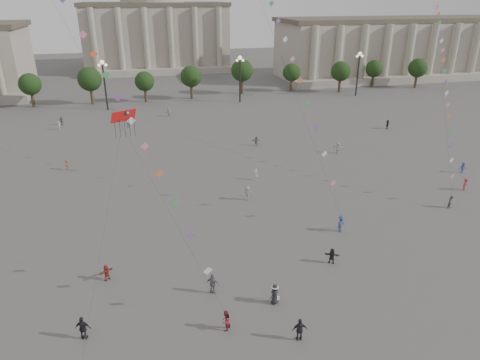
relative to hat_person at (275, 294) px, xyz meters
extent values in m
plane|color=#4F4D4A|center=(-0.29, 0.32, -0.91)|extent=(360.00, 360.00, 0.00)
cube|color=#A49889|center=(74.71, 95.32, 7.09)|extent=(80.00, 22.00, 16.00)
cube|color=#50483B|center=(74.71, 95.32, 15.69)|extent=(81.60, 22.44, 1.20)
cube|color=#A49889|center=(74.71, 82.32, 0.09)|extent=(84.00, 4.00, 2.00)
cube|color=#A49889|center=(-0.29, 130.32, 9.09)|extent=(46.00, 30.00, 20.00)
cube|color=#50483B|center=(-0.29, 130.32, 19.69)|extent=(46.92, 30.60, 1.20)
cube|color=#A49889|center=(-0.29, 113.32, 0.09)|extent=(48.30, 4.00, 2.00)
cylinder|color=#3A2A1D|center=(-30.29, 78.32, 0.85)|extent=(0.70, 0.70, 3.52)
sphere|color=black|center=(-30.29, 78.32, 4.53)|extent=(5.12, 5.12, 5.12)
cylinder|color=#3A2A1D|center=(-18.29, 78.32, 0.85)|extent=(0.70, 0.70, 3.52)
sphere|color=black|center=(-18.29, 78.32, 4.53)|extent=(5.12, 5.12, 5.12)
cylinder|color=#3A2A1D|center=(-6.29, 78.32, 0.85)|extent=(0.70, 0.70, 3.52)
sphere|color=black|center=(-6.29, 78.32, 4.53)|extent=(5.12, 5.12, 5.12)
cylinder|color=#3A2A1D|center=(5.71, 78.32, 0.85)|extent=(0.70, 0.70, 3.52)
sphere|color=black|center=(5.71, 78.32, 4.53)|extent=(5.12, 5.12, 5.12)
cylinder|color=#3A2A1D|center=(17.71, 78.32, 0.85)|extent=(0.70, 0.70, 3.52)
sphere|color=black|center=(17.71, 78.32, 4.53)|extent=(5.12, 5.12, 5.12)
cylinder|color=#3A2A1D|center=(29.71, 78.32, 0.85)|extent=(0.70, 0.70, 3.52)
sphere|color=black|center=(29.71, 78.32, 4.53)|extent=(5.12, 5.12, 5.12)
cylinder|color=#3A2A1D|center=(41.71, 78.32, 0.85)|extent=(0.70, 0.70, 3.52)
sphere|color=black|center=(41.71, 78.32, 4.53)|extent=(5.12, 5.12, 5.12)
cylinder|color=#3A2A1D|center=(53.71, 78.32, 0.85)|extent=(0.70, 0.70, 3.52)
sphere|color=black|center=(53.71, 78.32, 4.53)|extent=(5.12, 5.12, 5.12)
cylinder|color=#3A2A1D|center=(65.71, 78.32, 0.85)|extent=(0.70, 0.70, 3.52)
sphere|color=black|center=(65.71, 78.32, 4.53)|extent=(5.12, 5.12, 5.12)
cylinder|color=#262628|center=(-15.29, 70.32, 4.09)|extent=(0.36, 0.36, 10.00)
sphere|color=#FFE5B2|center=(-15.29, 70.32, 9.29)|extent=(0.90, 0.90, 0.90)
sphere|color=#FFE5B2|center=(-15.99, 70.32, 8.69)|extent=(0.60, 0.60, 0.60)
sphere|color=#FFE5B2|center=(-14.59, 70.32, 8.69)|extent=(0.60, 0.60, 0.60)
cylinder|color=#262628|center=(14.71, 70.32, 4.09)|extent=(0.36, 0.36, 10.00)
sphere|color=#FFE5B2|center=(14.71, 70.32, 9.29)|extent=(0.90, 0.90, 0.90)
sphere|color=#FFE5B2|center=(14.01, 70.32, 8.69)|extent=(0.60, 0.60, 0.60)
sphere|color=#FFE5B2|center=(15.41, 70.32, 8.69)|extent=(0.60, 0.60, 0.60)
cylinder|color=#262628|center=(44.71, 70.32, 4.09)|extent=(0.36, 0.36, 10.00)
sphere|color=#FFE5B2|center=(44.71, 70.32, 9.29)|extent=(0.90, 0.90, 0.90)
sphere|color=#FFE5B2|center=(44.01, 70.32, 8.69)|extent=(0.60, 0.60, 0.60)
sphere|color=#FFE5B2|center=(45.41, 70.32, 8.69)|extent=(0.60, 0.60, 0.60)
imported|color=#335573|center=(-11.03, 55.66, -0.11)|extent=(0.99, 0.55, 1.60)
imported|color=#222328|center=(6.95, 4.12, -0.15)|extent=(1.47, 1.04, 1.53)
imported|color=#B1B1AD|center=(-2.78, 61.39, -0.04)|extent=(1.67, 1.18, 1.73)
imported|color=slate|center=(2.78, 18.98, 0.01)|extent=(1.21, 0.71, 1.85)
imported|color=silver|center=(21.14, 31.99, -0.02)|extent=(1.67, 1.35, 1.78)
imported|color=maroon|center=(30.65, 15.00, -0.09)|extent=(1.22, 1.02, 1.64)
imported|color=black|center=(36.27, 42.24, -0.07)|extent=(1.39, 1.52, 1.69)
imported|color=beige|center=(-23.49, 56.50, -0.09)|extent=(0.40, 0.61, 1.64)
imported|color=slate|center=(9.63, 38.81, -0.13)|extent=(1.50, 0.65, 1.57)
imported|color=silver|center=(5.54, 24.77, -0.10)|extent=(0.64, 0.70, 1.61)
imported|color=navy|center=(34.54, 20.13, -0.12)|extent=(1.09, 0.73, 1.58)
imported|color=#57585C|center=(-23.51, 59.90, -0.06)|extent=(1.08, 0.71, 1.70)
imported|color=#964229|center=(-19.68, 34.91, -0.14)|extent=(0.80, 1.10, 1.54)
imported|color=black|center=(-14.68, -0.39, 0.05)|extent=(1.22, 0.77, 1.93)
imported|color=#993329|center=(-13.31, 6.53, -0.16)|extent=(1.42, 1.13, 1.51)
imported|color=slate|center=(-4.62, 2.48, 0.03)|extent=(1.18, 0.96, 1.88)
imported|color=#222228|center=(0.46, -4.31, 0.02)|extent=(1.15, 0.62, 1.86)
imported|color=maroon|center=(-4.49, -2.00, -0.07)|extent=(1.03, 1.04, 1.69)
imported|color=navy|center=(10.41, 9.23, 0.01)|extent=(1.37, 1.21, 1.84)
imported|color=slate|center=(25.47, 11.15, -0.11)|extent=(0.94, 0.85, 1.60)
imported|color=black|center=(0.00, 0.00, -0.03)|extent=(1.02, 0.95, 1.76)
cone|color=white|center=(0.00, 0.00, 0.71)|extent=(0.52, 0.52, 0.14)
cylinder|color=white|center=(0.00, 0.00, 0.65)|extent=(0.60, 0.60, 0.02)
cube|color=white|center=(0.25, -0.15, -0.36)|extent=(0.22, 0.10, 0.35)
cube|color=red|center=(-10.50, 9.66, 12.89)|extent=(2.17, 1.53, 1.02)
cube|color=#167D37|center=(-10.85, 9.62, 13.14)|extent=(0.40, 0.34, 0.34)
cube|color=#1B3E93|center=(-10.15, 9.62, 13.14)|extent=(0.40, 0.34, 0.34)
sphere|color=yellow|center=(-10.85, 9.58, 13.14)|extent=(0.20, 0.20, 0.20)
sphere|color=yellow|center=(-10.15, 9.58, 13.14)|extent=(0.20, 0.20, 0.20)
cylinder|color=#3F3F3F|center=(-12.51, 0.76, 6.79)|extent=(0.02, 0.02, 21.94)
cylinder|color=#3F3F3F|center=(-16.74, 24.65, 21.74)|extent=(0.02, 0.02, 72.32)
cube|color=white|center=(-5.40, -0.03, 3.16)|extent=(0.76, 0.25, 0.76)
cube|color=#8151A3|center=(-6.30, 1.95, 5.22)|extent=(0.76, 0.25, 0.76)
cube|color=#489C54|center=(-7.21, 3.92, 7.12)|extent=(0.76, 0.25, 0.76)
cube|color=orange|center=(-8.12, 5.90, 8.93)|extent=(0.76, 0.25, 0.76)
cube|color=pink|center=(-9.03, 7.87, 10.67)|extent=(0.76, 0.25, 0.76)
cube|color=white|center=(-9.93, 9.84, 12.37)|extent=(0.76, 0.25, 0.76)
cube|color=#8151A3|center=(-10.84, 11.82, 14.01)|extent=(0.76, 0.25, 0.76)
cube|color=#489C54|center=(-11.75, 13.79, 15.63)|extent=(0.76, 0.25, 0.76)
cube|color=orange|center=(-12.65, 15.77, 17.21)|extent=(0.76, 0.25, 0.76)
cube|color=pink|center=(-13.56, 17.74, 18.77)|extent=(0.76, 0.25, 0.76)
cube|color=white|center=(-14.47, 19.71, 20.30)|extent=(0.76, 0.25, 0.76)
cube|color=pink|center=(10.20, 11.45, 3.78)|extent=(0.76, 0.25, 0.76)
cube|color=white|center=(9.99, 13.67, 6.34)|extent=(0.76, 0.25, 0.76)
cube|color=#8151A3|center=(9.78, 15.89, 8.70)|extent=(0.76, 0.25, 0.76)
cube|color=#489C54|center=(9.58, 18.11, 10.95)|extent=(0.76, 0.25, 0.76)
cube|color=orange|center=(9.37, 20.33, 13.11)|extent=(0.76, 0.25, 0.76)
cube|color=pink|center=(9.16, 22.55, 15.21)|extent=(0.76, 0.25, 0.76)
cube|color=white|center=(8.95, 24.77, 17.26)|extent=(0.76, 0.25, 0.76)
cube|color=#8151A3|center=(8.75, 26.99, 19.26)|extent=(0.76, 0.25, 0.76)
cube|color=#489C54|center=(8.54, 29.21, 21.23)|extent=(0.76, 0.25, 0.76)
cylinder|color=#3F3F3F|center=(33.93, 29.30, 16.28)|extent=(0.02, 0.02, 50.88)
cube|color=pink|center=(26.10, 12.50, 2.49)|extent=(0.76, 0.25, 0.76)
cube|color=white|center=(26.72, 13.84, 4.02)|extent=(0.76, 0.25, 0.76)
cube|color=#8151A3|center=(27.35, 15.19, 5.44)|extent=(0.76, 0.25, 0.76)
cube|color=#489C54|center=(27.98, 16.53, 6.78)|extent=(0.76, 0.25, 0.76)
cube|color=orange|center=(28.60, 17.88, 8.07)|extent=(0.76, 0.25, 0.76)
cube|color=pink|center=(29.23, 19.22, 9.33)|extent=(0.76, 0.25, 0.76)
cube|color=white|center=(29.86, 20.56, 10.55)|extent=(0.76, 0.25, 0.76)
cube|color=#8151A3|center=(30.48, 21.91, 11.75)|extent=(0.76, 0.25, 0.76)
cube|color=#489C54|center=(31.11, 23.25, 12.92)|extent=(0.76, 0.25, 0.76)
cube|color=orange|center=(31.74, 24.60, 14.08)|extent=(0.76, 0.25, 0.76)
cube|color=pink|center=(32.36, 25.94, 15.22)|extent=(0.76, 0.25, 0.76)
cube|color=white|center=(32.99, 27.29, 16.34)|extent=(0.76, 0.25, 0.76)
cube|color=#8151A3|center=(33.61, 28.63, 17.45)|extent=(0.76, 0.25, 0.76)
cube|color=#489C54|center=(34.24, 29.97, 18.55)|extent=(0.76, 0.25, 0.76)
cube|color=orange|center=(34.87, 31.32, 19.63)|extent=(0.76, 0.25, 0.76)
cube|color=pink|center=(35.49, 32.66, 20.70)|extent=(0.76, 0.25, 0.76)
camera|label=1|loc=(-9.54, -26.49, 22.05)|focal=32.00mm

